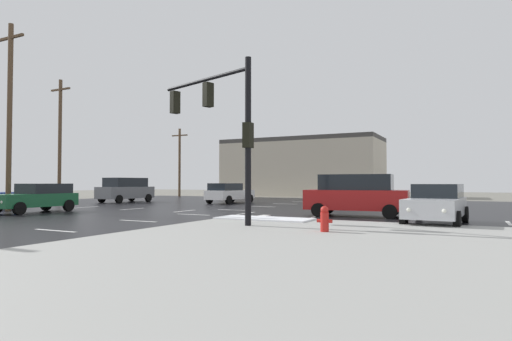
% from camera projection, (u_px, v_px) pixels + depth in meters
% --- Properties ---
extents(ground_plane, '(120.00, 120.00, 0.00)m').
position_uv_depth(ground_plane, '(214.00, 213.00, 23.19)').
color(ground_plane, slate).
extents(road_asphalt, '(44.00, 44.00, 0.02)m').
position_uv_depth(road_asphalt, '(214.00, 212.00, 23.19)').
color(road_asphalt, black).
rests_on(road_asphalt, ground_plane).
extents(sidewalk_corner, '(18.00, 18.00, 0.14)m').
position_uv_depth(sidewalk_corner, '(431.00, 277.00, 7.06)').
color(sidewalk_corner, '#9E9E99').
rests_on(sidewalk_corner, ground_plane).
extents(snow_strip_curbside, '(4.00, 1.60, 0.06)m').
position_uv_depth(snow_strip_curbside, '(264.00, 218.00, 17.36)').
color(snow_strip_curbside, white).
rests_on(snow_strip_curbside, sidewalk_corner).
extents(lane_markings, '(36.15, 36.15, 0.01)m').
position_uv_depth(lane_markings, '(220.00, 215.00, 21.41)').
color(lane_markings, silver).
rests_on(lane_markings, road_asphalt).
extents(traffic_signal_mast, '(4.91, 1.72, 6.00)m').
position_uv_depth(traffic_signal_mast, '(223.00, 117.00, 15.88)').
color(traffic_signal_mast, black).
rests_on(traffic_signal_mast, sidewalk_corner).
extents(fire_hydrant, '(0.48, 0.26, 0.79)m').
position_uv_depth(fire_hydrant, '(325.00, 219.00, 12.99)').
color(fire_hydrant, red).
rests_on(fire_hydrant, sidewalk_corner).
extents(strip_building_background, '(18.90, 8.00, 6.99)m').
position_uv_depth(strip_building_background, '(302.00, 168.00, 51.60)').
color(strip_building_background, '#BCB29E').
rests_on(strip_building_background, ground_plane).
extents(sedan_tan, '(2.14, 4.59, 1.58)m').
position_uv_depth(sedan_tan, '(346.00, 193.00, 33.29)').
color(sedan_tan, tan).
rests_on(sedan_tan, road_asphalt).
extents(sedan_green, '(2.23, 4.62, 1.58)m').
position_uv_depth(sedan_green, '(37.00, 197.00, 23.06)').
color(sedan_green, '#195933').
rests_on(sedan_green, road_asphalt).
extents(suv_red, '(4.95, 2.47, 2.03)m').
position_uv_depth(suv_red, '(356.00, 194.00, 20.32)').
color(suv_red, '#B21919').
rests_on(suv_red, road_asphalt).
extents(suv_grey, '(2.30, 4.89, 2.03)m').
position_uv_depth(suv_grey, '(126.00, 189.00, 35.01)').
color(suv_grey, slate).
rests_on(suv_grey, road_asphalt).
extents(sedan_white, '(2.27, 4.63, 1.58)m').
position_uv_depth(sedan_white, '(229.00, 193.00, 33.09)').
color(sedan_white, white).
rests_on(sedan_white, road_asphalt).
extents(sedan_silver, '(2.29, 4.64, 1.58)m').
position_uv_depth(sedan_silver, '(437.00, 203.00, 16.54)').
color(sedan_silver, '#B7BABF').
rests_on(sedan_silver, road_asphalt).
extents(utility_pole_mid, '(2.20, 0.28, 10.83)m').
position_uv_depth(utility_pole_mid, '(10.00, 113.00, 24.09)').
color(utility_pole_mid, brown).
rests_on(utility_pole_mid, ground_plane).
extents(utility_pole_far, '(2.20, 0.28, 10.16)m').
position_uv_depth(utility_pole_far, '(60.00, 138.00, 34.55)').
color(utility_pole_far, brown).
rests_on(utility_pole_far, ground_plane).
extents(utility_pole_distant, '(2.20, 0.28, 8.04)m').
position_uv_depth(utility_pole_distant, '(180.00, 161.00, 49.65)').
color(utility_pole_distant, brown).
rests_on(utility_pole_distant, ground_plane).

